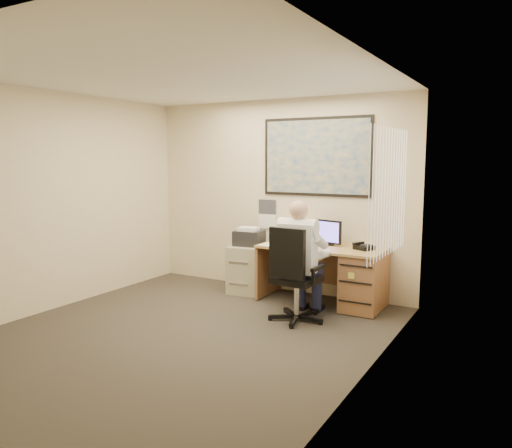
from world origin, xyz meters
The scene contains 8 objects.
room_shell centered at (0.00, 0.00, 1.35)m, with size 4.00×4.50×2.70m.
desk centered at (1.16, 1.90, 0.44)m, with size 1.60×0.97×1.07m.
world_map centered at (0.58, 2.23, 1.90)m, with size 1.56×0.03×1.06m, color #1E4C93.
wall_calendar centered at (-0.17, 2.24, 1.08)m, with size 0.28×0.01×0.42m, color white.
window_blinds centered at (1.97, 0.80, 1.55)m, with size 0.06×1.40×1.30m, color #EFE9CE, non-canonical shape.
filing_cabinet centered at (-0.27, 1.90, 0.40)m, with size 0.54×0.63×0.93m.
office_chair centered at (0.85, 1.03, 0.33)m, with size 0.70×0.70×1.11m.
person centered at (0.85, 1.11, 0.70)m, with size 0.58×0.83×1.40m, color white, non-canonical shape.
Camera 1 is at (3.23, -4.06, 1.87)m, focal length 35.00 mm.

